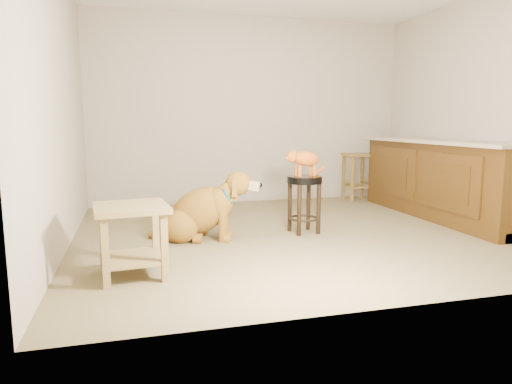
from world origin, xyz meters
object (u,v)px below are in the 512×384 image
object	(u,v)px
padded_stool	(304,193)
golden_retriever	(201,212)
wood_stool	(357,176)
side_table	(132,230)
tabby_kitten	(304,160)

from	to	relation	value
padded_stool	golden_retriever	bearing A→B (deg)	179.78
wood_stool	golden_retriever	xyz separation A→B (m)	(-2.57, -1.71, -0.09)
side_table	tabby_kitten	xyz separation A→B (m)	(1.71, 0.96, 0.41)
golden_retriever	wood_stool	bearing A→B (deg)	51.43
golden_retriever	tabby_kitten	xyz separation A→B (m)	(1.06, -0.00, 0.50)
padded_stool	tabby_kitten	world-z (taller)	tabby_kitten
padded_stool	wood_stool	distance (m)	2.27
padded_stool	side_table	size ratio (longest dim) A/B	1.04
wood_stool	side_table	distance (m)	4.18
wood_stool	padded_stool	bearing A→B (deg)	-131.11
wood_stool	golden_retriever	distance (m)	3.08
side_table	tabby_kitten	bearing A→B (deg)	29.26
padded_stool	tabby_kitten	bearing A→B (deg)	-179.49
wood_stool	tabby_kitten	bearing A→B (deg)	-131.32
padded_stool	tabby_kitten	size ratio (longest dim) A/B	1.21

